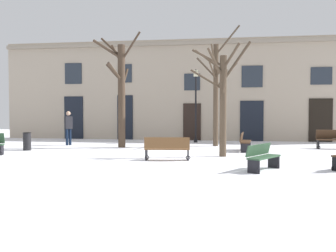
% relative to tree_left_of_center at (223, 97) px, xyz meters
% --- Properties ---
extents(ground_plane, '(37.99, 37.99, 0.00)m').
position_rel_tree_left_of_center_xyz_m(ground_plane, '(-2.35, -1.15, -2.41)').
color(ground_plane, white).
extents(building_facade, '(23.74, 0.60, 6.18)m').
position_rel_tree_left_of_center_xyz_m(building_facade, '(-2.34, 8.22, 0.73)').
color(building_facade, tan).
rests_on(building_facade, ground).
extents(tree_left_of_center, '(2.49, 1.34, 4.65)m').
position_rel_tree_left_of_center_xyz_m(tree_left_of_center, '(0.00, 0.00, 0.00)').
color(tree_left_of_center, '#4C3D2D').
rests_on(tree_left_of_center, ground).
extents(tree_near_facade, '(2.23, 1.23, 6.17)m').
position_rel_tree_left_of_center_xyz_m(tree_near_facade, '(-0.45, 4.43, 0.50)').
color(tree_near_facade, '#4C3D2D').
rests_on(tree_near_facade, ground).
extents(tree_foreground, '(2.48, 1.74, 5.71)m').
position_rel_tree_left_of_center_xyz_m(tree_foreground, '(-5.13, 3.00, 0.47)').
color(tree_foreground, '#423326').
rests_on(tree_foreground, ground).
extents(streetlamp, '(0.30, 0.30, 4.19)m').
position_rel_tree_left_of_center_xyz_m(streetlamp, '(-1.70, 6.53, 0.14)').
color(streetlamp, black).
rests_on(streetlamp, ground).
extents(litter_bin, '(0.39, 0.39, 0.83)m').
position_rel_tree_left_of_center_xyz_m(litter_bin, '(-9.05, 0.91, -1.99)').
color(litter_bin, black).
rests_on(litter_bin, ground).
extents(bench_near_lamp, '(1.17, 1.56, 0.83)m').
position_rel_tree_left_of_center_xyz_m(bench_near_lamp, '(1.36, -3.49, -1.98)').
color(bench_near_lamp, '#2D4C33').
rests_on(bench_near_lamp, ground).
extents(bench_back_to_back_left, '(0.58, 1.64, 0.84)m').
position_rel_tree_left_of_center_xyz_m(bench_back_to_back_left, '(0.96, 2.26, -1.97)').
color(bench_back_to_back_left, '#3D2819').
rests_on(bench_back_to_back_left, ground).
extents(bench_far_corner, '(1.78, 0.49, 0.92)m').
position_rel_tree_left_of_center_xyz_m(bench_far_corner, '(5.29, 3.96, -1.94)').
color(bench_far_corner, '#3D2819').
rests_on(bench_far_corner, ground).
extents(bench_facing_shops, '(1.76, 0.67, 0.88)m').
position_rel_tree_left_of_center_xyz_m(bench_facing_shops, '(-2.01, -1.56, -1.96)').
color(bench_facing_shops, brown).
rests_on(bench_facing_shops, ground).
extents(person_strolling, '(0.41, 0.43, 1.80)m').
position_rel_tree_left_of_center_xyz_m(person_strolling, '(-8.21, 3.70, -1.40)').
color(person_strolling, black).
rests_on(person_strolling, ground).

